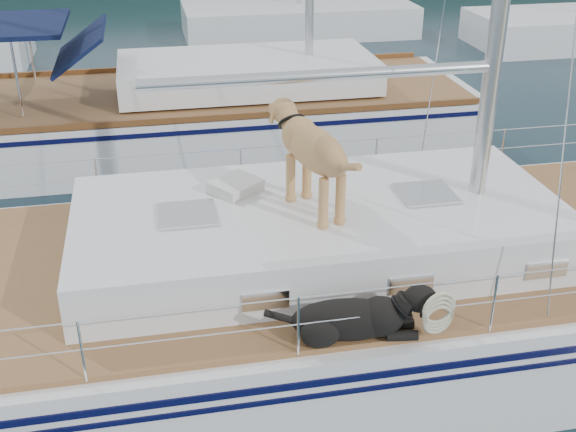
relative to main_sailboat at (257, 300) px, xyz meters
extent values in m
plane|color=black|center=(-0.10, 0.01, -0.68)|extent=(120.00, 120.00, 0.00)
cube|color=white|center=(-0.10, 0.01, -0.18)|extent=(12.00, 3.80, 1.40)
cube|color=#95633B|center=(-0.10, 0.01, 0.55)|extent=(11.52, 3.50, 0.06)
cube|color=white|center=(0.70, 0.01, 0.85)|extent=(5.20, 2.50, 0.55)
cylinder|color=silver|center=(0.70, 0.01, 2.53)|extent=(3.60, 0.12, 0.12)
cylinder|color=silver|center=(-0.10, -1.74, 1.14)|extent=(10.56, 0.01, 0.01)
cylinder|color=silver|center=(-0.10, 1.75, 1.14)|extent=(10.56, 0.01, 0.01)
cube|color=#1F30C4|center=(-0.17, 1.54, 0.60)|extent=(0.82, 0.75, 0.05)
cube|color=silver|center=(-0.13, 0.50, 1.19)|extent=(0.66, 0.64, 0.13)
torus|color=beige|center=(1.33, -1.84, 0.94)|extent=(0.43, 0.18, 0.41)
cube|color=white|center=(-0.30, 6.64, -0.23)|extent=(11.00, 3.50, 1.30)
cube|color=#95633B|center=(-0.30, 6.64, 0.42)|extent=(10.56, 3.29, 0.06)
cube|color=white|center=(0.90, 6.64, 0.77)|extent=(4.80, 2.30, 0.55)
cube|color=white|center=(3.90, 16.01, -0.28)|extent=(7.20, 3.00, 1.10)
camera|label=1|loc=(-0.99, -6.72, 4.46)|focal=45.00mm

